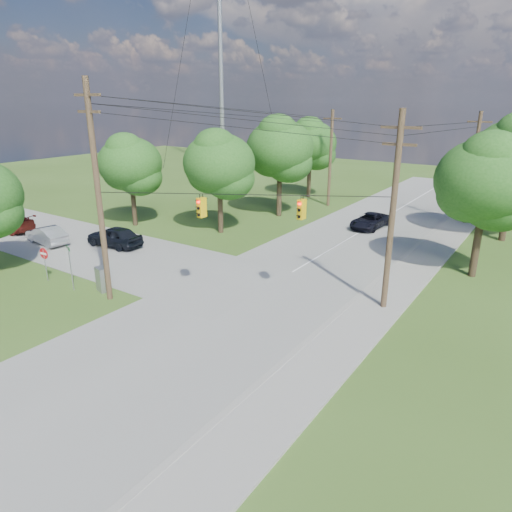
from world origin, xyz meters
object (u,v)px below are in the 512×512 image
Objects in this scene: pole_north_e at (473,168)px; car_cross_far at (5,223)px; pole_sw at (98,192)px; pole_north_w at (330,158)px; car_cross_dark at (114,236)px; pole_ne at (393,211)px; car_cross_silver at (47,235)px; do_not_enter_sign at (44,257)px; car_main_north at (370,221)px; control_cabinet at (103,279)px.

pole_north_e is 41.41m from car_cross_far.
pole_sw is 1.20× the size of pole_north_w.
car_cross_dark is 0.90× the size of car_cross_far.
pole_sw is 1.14× the size of pole_ne.
car_cross_silver is at bearing -135.90° from pole_north_e.
pole_north_w reaches higher than do_not_enter_sign.
car_main_north is at bearing 134.85° from car_cross_dark.
pole_ne is 2.22× the size of car_cross_dark.
car_cross_dark is at bearing 152.23° from control_cabinet.
car_cross_dark reaches higher than control_cabinet.
pole_ne is 4.82× the size of do_not_enter_sign.
pole_sw is 7.21m from do_not_enter_sign.
car_cross_dark is 2.17× the size of do_not_enter_sign.
control_cabinet is at bearing 155.78° from pole_sw.
pole_ne is at bearing -57.71° from pole_north_w.
car_main_north is 26.57m from do_not_enter_sign.
pole_north_w is (-13.90, 22.00, -0.34)m from pole_ne.
car_cross_dark is at bearing -132.83° from pole_north_e.
pole_ne is 22.00m from pole_north_e.
pole_sw is 5.51× the size of do_not_enter_sign.
pole_north_w is (-0.40, 29.60, -1.10)m from pole_sw.
control_cabinet is (17.67, -3.63, -0.05)m from car_cross_far.
car_cross_far is at bearing -140.25° from car_main_north.
car_cross_far is 14.18m from do_not_enter_sign.
pole_sw is 1.20× the size of pole_north_e.
car_cross_far is at bearing -80.93° from car_cross_dark.
car_main_north is (-6.74, 15.55, -4.78)m from pole_ne.
pole_north_w is 24.37m from car_cross_dark.
car_cross_dark is 8.94m from control_cabinet.
pole_ne is at bearing 88.54° from car_cross_dark.
pole_sw is 20.11m from car_cross_far.
car_cross_dark is (-7.29, -22.86, -4.29)m from pole_north_w.
pole_ne is at bearing -90.00° from pole_north_e.
car_main_north is (7.16, -6.45, -4.44)m from pole_north_w.
pole_sw reaches higher than pole_ne.
car_cross_dark is 1.00× the size of car_main_north.
car_cross_dark is at bearing -177.68° from pole_ne.
car_cross_dark is at bearing 101.80° from do_not_enter_sign.
car_cross_silver is at bearing 161.77° from pole_sw.
pole_north_w is at bearing 159.59° from car_cross_silver.
pole_north_w is at bearing 180.00° from pole_north_e.
car_cross_dark is 7.50m from do_not_enter_sign.
pole_sw is 2.78× the size of car_cross_silver.
pole_north_e reaches higher than car_main_north.
pole_ne is 21.70m from car_cross_dark.
pole_north_w is 4.59× the size of do_not_enter_sign.
pole_north_w is at bearing 122.29° from pole_ne.
car_cross_far is at bearing -141.89° from pole_north_e.
car_cross_silver is (-12.72, 4.19, -5.48)m from pole_sw.
car_main_north is (19.49, 18.95, -0.06)m from car_cross_silver.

